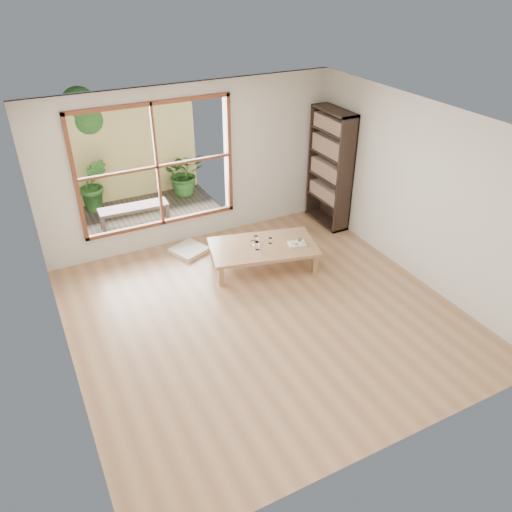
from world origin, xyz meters
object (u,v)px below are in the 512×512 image
Objects in this scene: bookshelf at (330,169)px; garden_bench at (134,209)px; food_tray at (297,243)px; low_table at (263,248)px.

garden_bench is (-3.18, 1.38, -0.68)m from bookshelf.
food_tray reaches higher than garden_bench.
low_table is 2.05m from bookshelf.
low_table is 0.54m from food_tray.
food_tray is 3.08m from garden_bench.
garden_bench is at bearing 156.57° from bookshelf.
bookshelf is at bearing 54.46° from food_tray.
low_table is 0.88× the size of bookshelf.
bookshelf is 1.72m from food_tray.
bookshelf is 3.54m from garden_bench.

